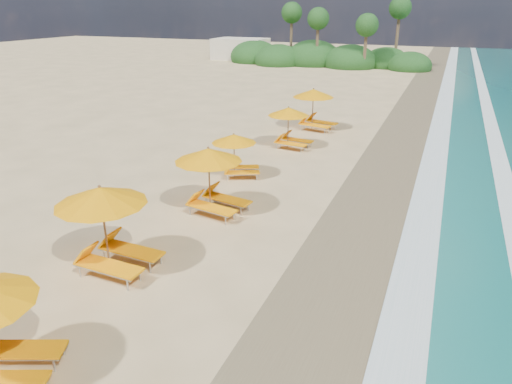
# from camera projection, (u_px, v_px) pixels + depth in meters

# --- Properties ---
(ground) EXTENTS (160.00, 160.00, 0.00)m
(ground) POSITION_uv_depth(u_px,v_px,m) (256.00, 223.00, 16.64)
(ground) COLOR #D8B87F
(ground) RESTS_ON ground
(wet_sand) EXTENTS (4.00, 160.00, 0.01)m
(wet_sand) POSITION_uv_depth(u_px,v_px,m) (370.00, 243.00, 15.23)
(wet_sand) COLOR olive
(wet_sand) RESTS_ON ground
(surf_foam) EXTENTS (4.00, 160.00, 0.01)m
(surf_foam) POSITION_uv_depth(u_px,v_px,m) (459.00, 259.00, 14.28)
(surf_foam) COLOR white
(surf_foam) RESTS_ON ground
(station_2) EXTENTS (2.87, 2.66, 2.62)m
(station_2) POSITION_uv_depth(u_px,v_px,m) (110.00, 224.00, 13.25)
(station_2) COLOR olive
(station_2) RESTS_ON ground
(station_3) EXTENTS (2.99, 2.85, 2.51)m
(station_3) POSITION_uv_depth(u_px,v_px,m) (213.00, 176.00, 17.06)
(station_3) COLOR olive
(station_3) RESTS_ON ground
(station_4) EXTENTS (2.64, 2.62, 2.01)m
(station_4) POSITION_uv_depth(u_px,v_px,m) (238.00, 152.00, 20.76)
(station_4) COLOR olive
(station_4) RESTS_ON ground
(station_5) EXTENTS (2.60, 2.46, 2.23)m
(station_5) POSITION_uv_depth(u_px,v_px,m) (291.00, 125.00, 24.94)
(station_5) COLOR olive
(station_5) RESTS_ON ground
(station_6) EXTENTS (3.09, 2.97, 2.54)m
(station_6) POSITION_uv_depth(u_px,v_px,m) (316.00, 107.00, 28.53)
(station_6) COLOR olive
(station_6) RESTS_ON ground
(treeline) EXTENTS (25.80, 8.80, 9.74)m
(treeline) POSITION_uv_depth(u_px,v_px,m) (320.00, 57.00, 58.82)
(treeline) COLOR #163D14
(treeline) RESTS_ON ground
(beach_building) EXTENTS (7.00, 5.00, 2.80)m
(beach_building) POSITION_uv_depth(u_px,v_px,m) (241.00, 49.00, 65.05)
(beach_building) COLOR beige
(beach_building) RESTS_ON ground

